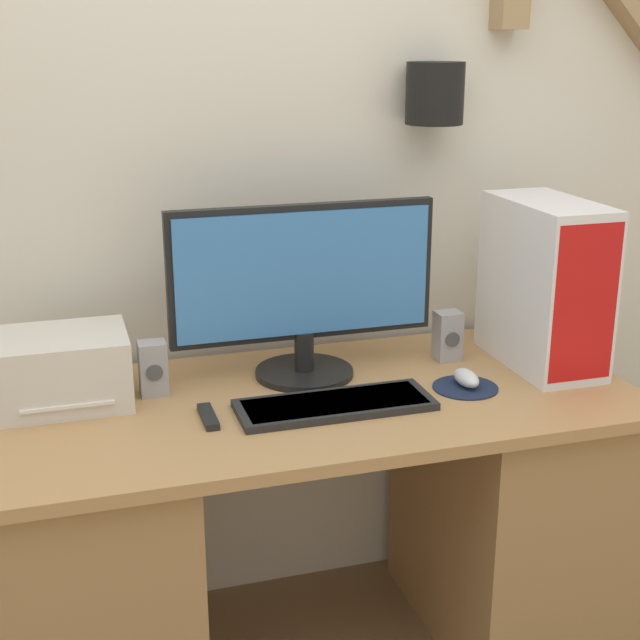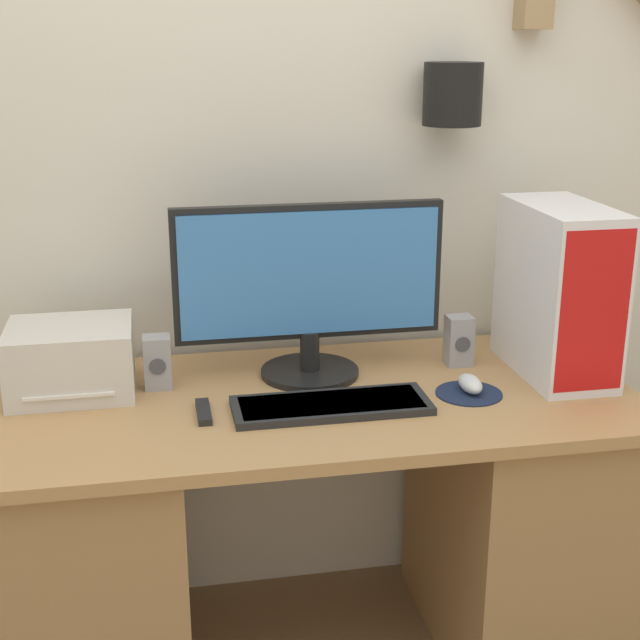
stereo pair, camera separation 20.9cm
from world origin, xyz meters
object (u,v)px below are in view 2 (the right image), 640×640
object	(u,v)px
keyboard	(331,405)
mouse	(470,384)
speaker_right	(459,341)
remote_control	(204,412)
printer	(71,360)
speaker_left	(157,362)
computer_tower	(559,291)
monitor	(309,284)

from	to	relation	value
keyboard	mouse	world-z (taller)	mouse
speaker_right	remote_control	bearing A→B (deg)	-163.25
keyboard	printer	xyz separation A→B (m)	(-0.59, 0.22, 0.07)
speaker_left	remote_control	bearing A→B (deg)	-62.87
speaker_right	keyboard	bearing A→B (deg)	-149.67
computer_tower	monitor	bearing A→B (deg)	171.01
monitor	speaker_left	world-z (taller)	monitor
monitor	keyboard	world-z (taller)	monitor
computer_tower	mouse	bearing A→B (deg)	-159.45
remote_control	keyboard	bearing A→B (deg)	-4.27
printer	speaker_left	world-z (taller)	printer
keyboard	remote_control	distance (m)	0.29
keyboard	speaker_left	world-z (taller)	speaker_left
monitor	mouse	xyz separation A→B (m)	(0.36, -0.20, -0.22)
computer_tower	speaker_left	world-z (taller)	computer_tower
keyboard	computer_tower	distance (m)	0.66
printer	remote_control	size ratio (longest dim) A/B	2.30
printer	remote_control	world-z (taller)	printer
speaker_left	mouse	bearing A→B (deg)	-13.62
printer	speaker_left	xyz separation A→B (m)	(0.20, -0.01, -0.02)
mouse	speaker_right	bearing A→B (deg)	79.19
monitor	computer_tower	distance (m)	0.63
mouse	speaker_left	bearing A→B (deg)	166.38
mouse	speaker_right	distance (m)	0.20
monitor	mouse	size ratio (longest dim) A/B	6.87
printer	speaker_right	bearing A→B (deg)	0.33
keyboard	mouse	xyz separation A→B (m)	(0.35, 0.03, 0.01)
monitor	printer	size ratio (longest dim) A/B	2.28
mouse	speaker_left	size ratio (longest dim) A/B	0.74
mouse	monitor	bearing A→B (deg)	151.57
speaker_right	printer	bearing A→B (deg)	-179.67
monitor	computer_tower	xyz separation A→B (m)	(0.62, -0.10, -0.02)
speaker_right	mouse	bearing A→B (deg)	-100.81
keyboard	speaker_right	bearing A→B (deg)	30.33
computer_tower	printer	world-z (taller)	computer_tower
mouse	computer_tower	size ratio (longest dim) A/B	0.23
keyboard	computer_tower	bearing A→B (deg)	12.02
monitor	mouse	bearing A→B (deg)	-28.43
monitor	remote_control	size ratio (longest dim) A/B	5.25
mouse	speaker_left	distance (m)	0.76
keyboard	printer	distance (m)	0.64
speaker_right	speaker_left	bearing A→B (deg)	-178.93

